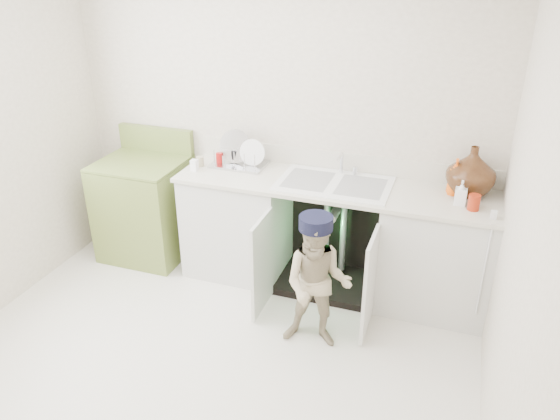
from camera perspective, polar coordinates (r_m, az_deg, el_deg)
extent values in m
plane|color=beige|center=(3.83, -7.87, -15.63)|extent=(3.50, 3.50, 0.00)
cube|color=beige|center=(4.43, -0.16, 9.29)|extent=(3.50, 2.50, 0.02)
cube|color=beige|center=(2.83, 23.96, -3.26)|extent=(2.50, 3.00, 0.02)
cube|color=silver|center=(4.57, -4.35, -1.38)|extent=(0.80, 0.60, 0.86)
cube|color=silver|center=(4.26, 15.93, -4.60)|extent=(0.80, 0.60, 0.86)
cube|color=black|center=(4.57, 6.25, -1.42)|extent=(0.80, 0.06, 0.86)
cube|color=black|center=(4.55, 5.20, -7.39)|extent=(0.80, 0.60, 0.06)
cylinder|color=gray|center=(4.43, 4.87, -2.02)|extent=(0.05, 0.05, 0.70)
cylinder|color=gray|center=(4.40, 6.63, -2.29)|extent=(0.05, 0.05, 0.70)
cylinder|color=gray|center=(4.30, 5.68, -0.46)|extent=(0.07, 0.18, 0.07)
cube|color=silver|center=(4.05, -1.90, -5.71)|extent=(0.03, 0.40, 0.76)
cube|color=silver|center=(3.87, 9.33, -7.69)|extent=(0.02, 0.40, 0.76)
cube|color=beige|center=(4.14, 5.67, 2.53)|extent=(2.44, 0.64, 0.03)
cube|color=beige|center=(4.37, 6.65, 5.05)|extent=(2.44, 0.02, 0.15)
cube|color=white|center=(4.14, 5.68, 2.66)|extent=(0.85, 0.55, 0.02)
cube|color=gray|center=(4.18, 2.96, 3.16)|extent=(0.34, 0.40, 0.01)
cube|color=gray|center=(4.10, 8.47, 2.40)|extent=(0.34, 0.40, 0.01)
cylinder|color=silver|center=(4.30, 6.45, 4.92)|extent=(0.03, 0.03, 0.17)
cylinder|color=silver|center=(4.22, 6.31, 5.59)|extent=(0.02, 0.14, 0.02)
cylinder|color=silver|center=(4.30, 7.85, 4.11)|extent=(0.04, 0.04, 0.06)
cylinder|color=silver|center=(3.94, 20.54, -5.97)|extent=(0.01, 0.01, 0.70)
cube|color=silver|center=(3.84, 21.43, -0.47)|extent=(0.04, 0.02, 0.06)
cube|color=silver|center=(4.48, -4.26, 4.80)|extent=(0.44, 0.29, 0.02)
cylinder|color=silver|center=(4.48, -4.65, 5.86)|extent=(0.27, 0.10, 0.26)
cylinder|color=white|center=(4.41, -2.89, 5.44)|extent=(0.21, 0.06, 0.21)
cylinder|color=silver|center=(4.44, -6.89, 5.48)|extent=(0.01, 0.01, 0.13)
cylinder|color=silver|center=(4.40, -5.86, 5.36)|extent=(0.01, 0.01, 0.13)
cylinder|color=silver|center=(4.37, -4.81, 5.23)|extent=(0.01, 0.01, 0.13)
cylinder|color=silver|center=(4.33, -3.75, 5.10)|extent=(0.01, 0.01, 0.13)
cylinder|color=silver|center=(4.30, -2.67, 4.97)|extent=(0.01, 0.01, 0.13)
imported|color=#4A2015|center=(4.11, 19.38, 3.88)|extent=(0.34, 0.34, 0.36)
imported|color=#F55A0C|center=(4.09, 17.84, 3.30)|extent=(0.10, 0.10, 0.27)
imported|color=white|center=(3.96, 18.40, 1.73)|extent=(0.08, 0.08, 0.18)
cylinder|color=#A2250D|center=(3.92, 19.61, 0.75)|extent=(0.08, 0.08, 0.11)
cylinder|color=#B6110F|center=(4.49, -6.37, 5.33)|extent=(0.05, 0.05, 0.10)
cylinder|color=tan|center=(4.49, -8.34, 5.04)|extent=(0.06, 0.06, 0.08)
cylinder|color=black|center=(4.48, -4.82, 5.46)|extent=(0.04, 0.04, 0.12)
cube|color=white|center=(4.40, -8.94, 4.65)|extent=(0.05, 0.05, 0.09)
cube|color=olive|center=(4.94, -13.87, 0.04)|extent=(0.70, 0.65, 0.85)
cube|color=olive|center=(4.76, -14.44, 4.81)|extent=(0.70, 0.65, 0.02)
cube|color=olive|center=(4.95, -12.82, 7.21)|extent=(0.70, 0.06, 0.22)
cylinder|color=black|center=(4.74, -17.25, 4.28)|extent=(0.16, 0.16, 0.02)
cylinder|color=silver|center=(4.74, -17.27, 4.41)|extent=(0.19, 0.19, 0.01)
cylinder|color=black|center=(4.98, -15.16, 5.60)|extent=(0.16, 0.16, 0.02)
cylinder|color=silver|center=(4.98, -15.18, 5.73)|extent=(0.19, 0.19, 0.01)
cylinder|color=black|center=(4.55, -13.63, 3.82)|extent=(0.16, 0.16, 0.02)
cylinder|color=silver|center=(4.55, -13.64, 3.96)|extent=(0.19, 0.19, 0.01)
cylinder|color=black|center=(4.80, -11.64, 5.21)|extent=(0.16, 0.16, 0.02)
cylinder|color=silver|center=(4.80, -11.65, 5.34)|extent=(0.19, 0.19, 0.01)
imported|color=#C3AF8C|center=(3.69, 3.92, -7.76)|extent=(0.51, 0.42, 0.96)
cylinder|color=black|center=(3.45, 4.15, -1.52)|extent=(0.24, 0.24, 0.09)
cube|color=black|center=(3.56, 4.38, -1.29)|extent=(0.18, 0.11, 0.01)
cube|color=black|center=(3.91, 4.78, -1.62)|extent=(0.07, 0.01, 0.14)
cube|color=#26F23F|center=(3.90, 4.75, -1.68)|extent=(0.06, 0.00, 0.12)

